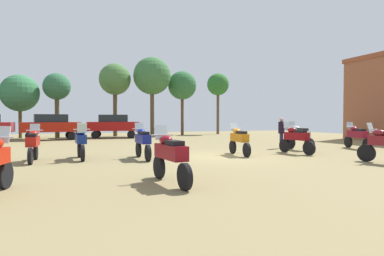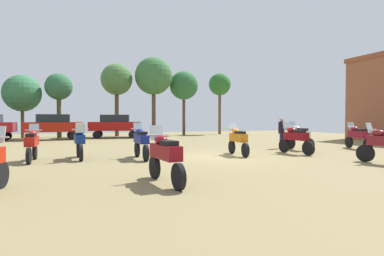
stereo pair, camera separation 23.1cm
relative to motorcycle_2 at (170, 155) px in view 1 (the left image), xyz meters
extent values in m
cube|color=olive|center=(3.76, 4.77, -0.73)|extent=(44.00, 52.00, 0.02)
cylinder|color=black|center=(8.23, 1.38, -0.39)|extent=(0.31, 0.67, 0.66)
ellipsoid|color=maroon|center=(8.36, 0.94, 0.40)|extent=(0.45, 0.55, 0.24)
cube|color=silver|center=(8.27, 1.25, 0.58)|extent=(0.39, 0.25, 0.39)
cylinder|color=#B7B7BC|center=(8.30, 1.15, 0.52)|extent=(0.60, 0.22, 0.04)
cylinder|color=black|center=(-0.09, 0.78, -0.41)|extent=(0.19, 0.64, 0.63)
cylinder|color=black|center=(0.10, -0.84, -0.41)|extent=(0.19, 0.64, 0.63)
cube|color=maroon|center=(0.00, -0.03, 0.09)|extent=(0.52, 1.42, 0.36)
ellipsoid|color=maroon|center=(-0.03, 0.28, 0.37)|extent=(0.37, 0.51, 0.24)
cube|color=black|center=(0.03, -0.27, 0.33)|extent=(0.36, 0.59, 0.12)
cube|color=silver|center=(-0.07, 0.63, 0.55)|extent=(0.38, 0.19, 0.39)
cylinder|color=#B7B7BC|center=(-0.06, 0.52, 0.49)|extent=(0.62, 0.11, 0.04)
cylinder|color=black|center=(7.43, 5.37, -0.40)|extent=(0.21, 0.66, 0.65)
cylinder|color=black|center=(7.64, 3.87, -0.40)|extent=(0.21, 0.66, 0.65)
cube|color=maroon|center=(7.54, 4.62, 0.10)|extent=(0.53, 1.32, 0.36)
ellipsoid|color=maroon|center=(7.50, 4.90, 0.38)|extent=(0.38, 0.52, 0.24)
cube|color=black|center=(7.57, 4.39, 0.34)|extent=(0.37, 0.60, 0.12)
cube|color=silver|center=(7.45, 5.22, 0.56)|extent=(0.38, 0.20, 0.39)
cylinder|color=#B7B7BC|center=(7.47, 5.13, 0.50)|extent=(0.62, 0.12, 0.04)
cylinder|color=black|center=(-3.74, 6.46, -0.42)|extent=(0.13, 0.61, 0.61)
cylinder|color=black|center=(-3.77, 4.97, -0.42)|extent=(0.13, 0.61, 0.61)
cube|color=#B11810|center=(-3.75, 5.72, 0.07)|extent=(0.38, 1.27, 0.36)
ellipsoid|color=#B11810|center=(-3.75, 6.00, 0.35)|extent=(0.33, 0.48, 0.24)
cube|color=black|center=(-3.76, 5.50, 0.31)|extent=(0.31, 0.56, 0.12)
cube|color=silver|center=(-3.75, 6.32, 0.53)|extent=(0.36, 0.16, 0.39)
cylinder|color=#B7B7BC|center=(-3.75, 6.23, 0.47)|extent=(0.62, 0.04, 0.04)
cylinder|color=black|center=(12.50, 6.30, -0.41)|extent=(0.26, 0.64, 0.63)
cylinder|color=black|center=(12.12, 4.71, -0.41)|extent=(0.26, 0.64, 0.63)
cube|color=maroon|center=(12.31, 5.51, 0.08)|extent=(0.67, 1.44, 0.36)
ellipsoid|color=maroon|center=(12.38, 5.81, 0.36)|extent=(0.42, 0.54, 0.24)
cube|color=black|center=(12.26, 5.27, 0.32)|extent=(0.42, 0.61, 0.12)
cube|color=silver|center=(12.46, 6.15, 0.54)|extent=(0.39, 0.23, 0.39)
cylinder|color=#B7B7BC|center=(12.44, 6.05, 0.48)|extent=(0.61, 0.18, 0.04)
cylinder|color=black|center=(-3.80, 0.78, -0.40)|extent=(0.26, 0.65, 0.64)
cube|color=silver|center=(-3.83, 0.64, 0.56)|extent=(0.39, 0.23, 0.39)
cylinder|color=#B7B7BC|center=(-3.86, 0.55, 0.50)|extent=(0.61, 0.18, 0.04)
cylinder|color=black|center=(4.79, 5.78, -0.41)|extent=(0.17, 0.63, 0.62)
cylinder|color=black|center=(4.65, 4.23, -0.41)|extent=(0.17, 0.63, 0.62)
cube|color=#BD6B0F|center=(4.72, 5.01, 0.08)|extent=(0.48, 1.35, 0.36)
ellipsoid|color=#BD6B0F|center=(4.75, 5.30, 0.36)|extent=(0.36, 0.51, 0.24)
cube|color=black|center=(4.70, 4.77, 0.32)|extent=(0.35, 0.58, 0.12)
cube|color=silver|center=(4.77, 5.63, 0.54)|extent=(0.37, 0.18, 0.39)
cylinder|color=#B7B7BC|center=(4.77, 5.53, 0.48)|extent=(0.62, 0.09, 0.04)
cylinder|color=black|center=(0.32, 5.96, -0.40)|extent=(0.15, 0.65, 0.65)
cylinder|color=black|center=(0.38, 4.36, -0.40)|extent=(0.15, 0.65, 0.65)
cube|color=navy|center=(0.35, 5.16, 0.10)|extent=(0.41, 1.38, 0.36)
ellipsoid|color=navy|center=(0.34, 5.47, 0.38)|extent=(0.34, 0.49, 0.24)
cube|color=black|center=(0.36, 4.93, 0.34)|extent=(0.32, 0.57, 0.12)
cube|color=silver|center=(0.33, 5.81, 0.56)|extent=(0.37, 0.17, 0.39)
cylinder|color=#B7B7BC|center=(0.33, 5.71, 0.50)|extent=(0.62, 0.06, 0.04)
cylinder|color=black|center=(8.94, 6.85, -0.39)|extent=(0.13, 0.68, 0.67)
cylinder|color=black|center=(8.93, 5.35, -0.39)|extent=(0.13, 0.68, 0.67)
cube|color=silver|center=(8.93, 6.10, 0.13)|extent=(0.37, 1.29, 0.36)
ellipsoid|color=silver|center=(8.93, 6.39, 0.41)|extent=(0.32, 0.48, 0.24)
cube|color=black|center=(8.93, 5.88, 0.37)|extent=(0.30, 0.56, 0.12)
cube|color=silver|center=(8.94, 6.71, 0.59)|extent=(0.36, 0.16, 0.39)
cylinder|color=#B7B7BC|center=(8.94, 6.61, 0.53)|extent=(0.62, 0.04, 0.04)
cylinder|color=black|center=(-1.98, 5.23, -0.40)|extent=(0.16, 0.66, 0.65)
cylinder|color=black|center=(-2.08, 6.70, -0.40)|extent=(0.16, 0.66, 0.65)
cube|color=navy|center=(-2.03, 5.97, 0.11)|extent=(0.44, 1.27, 0.36)
ellipsoid|color=navy|center=(-2.01, 5.69, 0.39)|extent=(0.35, 0.50, 0.24)
cube|color=black|center=(-2.05, 6.18, 0.35)|extent=(0.34, 0.58, 0.12)
cube|color=silver|center=(-1.99, 5.38, 0.57)|extent=(0.37, 0.18, 0.39)
cylinder|color=#B7B7BC|center=(-2.00, 5.47, 0.51)|extent=(0.62, 0.08, 0.04)
cylinder|color=black|center=(-7.40, 19.13, -0.40)|extent=(0.64, 0.23, 0.64)
cylinder|color=black|center=(-7.37, 20.57, -0.40)|extent=(0.64, 0.23, 0.64)
cylinder|color=black|center=(-0.68, 19.81, -0.40)|extent=(0.67, 0.33, 0.64)
cylinder|color=black|center=(-0.41, 21.23, -0.40)|extent=(0.67, 0.33, 0.64)
cylinder|color=black|center=(2.20, 19.27, -0.40)|extent=(0.67, 0.33, 0.64)
cylinder|color=black|center=(2.46, 20.69, -0.40)|extent=(0.67, 0.33, 0.64)
cube|color=maroon|center=(0.89, 20.25, 0.29)|extent=(4.56, 2.56, 0.75)
cube|color=black|center=(0.89, 20.25, 0.97)|extent=(2.62, 1.99, 0.61)
cylinder|color=black|center=(-5.35, 18.37, -0.40)|extent=(0.67, 0.31, 0.64)
cylinder|color=black|center=(-5.56, 19.80, -0.40)|extent=(0.67, 0.31, 0.64)
cylinder|color=black|center=(-2.46, 18.81, -0.40)|extent=(0.67, 0.31, 0.64)
cylinder|color=black|center=(-2.67, 20.23, -0.40)|extent=(0.67, 0.31, 0.64)
cube|color=#9A170B|center=(-4.01, 19.30, 0.29)|extent=(4.52, 2.42, 0.75)
cube|color=black|center=(-4.01, 19.30, 0.97)|extent=(2.57, 1.92, 0.61)
cylinder|color=#2A2650|center=(8.65, 7.27, -0.31)|extent=(0.14, 0.14, 0.83)
cylinder|color=#2A2650|center=(8.51, 7.17, -0.31)|extent=(0.14, 0.14, 0.83)
cylinder|color=black|center=(8.58, 7.22, 0.43)|extent=(0.48, 0.48, 0.66)
sphere|color=tan|center=(8.58, 7.22, 0.87)|extent=(0.22, 0.22, 0.22)
cylinder|color=brown|center=(-6.61, 22.67, 0.84)|extent=(0.27, 0.27, 3.13)
sphere|color=#326E43|center=(-6.61, 22.67, 3.11)|extent=(3.13, 3.13, 3.13)
cylinder|color=brown|center=(1.36, 23.20, 1.65)|extent=(0.38, 0.38, 4.74)
sphere|color=#436F38|center=(1.36, 23.20, 4.69)|extent=(2.98, 2.98, 2.98)
cylinder|color=brown|center=(4.75, 22.34, 1.76)|extent=(0.37, 0.37, 4.96)
sphere|color=#386A38|center=(4.75, 22.34, 5.05)|extent=(3.59, 3.59, 3.59)
cylinder|color=brown|center=(7.96, 22.81, 1.47)|extent=(0.30, 0.30, 4.38)
sphere|color=#2C6335|center=(7.96, 22.81, 4.30)|extent=(2.87, 2.87, 2.87)
cylinder|color=brown|center=(12.32, 23.67, 1.70)|extent=(0.30, 0.30, 4.85)
sphere|color=#296728|center=(12.32, 23.67, 4.66)|extent=(2.37, 2.37, 2.37)
cylinder|color=#4D4929|center=(-3.69, 22.33, 1.25)|extent=(0.37, 0.37, 3.94)
sphere|color=#2D623E|center=(-3.69, 22.33, 3.74)|extent=(2.32, 2.32, 2.32)
camera|label=1|loc=(-2.25, -7.69, 0.92)|focal=29.74mm
camera|label=2|loc=(-2.03, -7.77, 0.92)|focal=29.74mm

